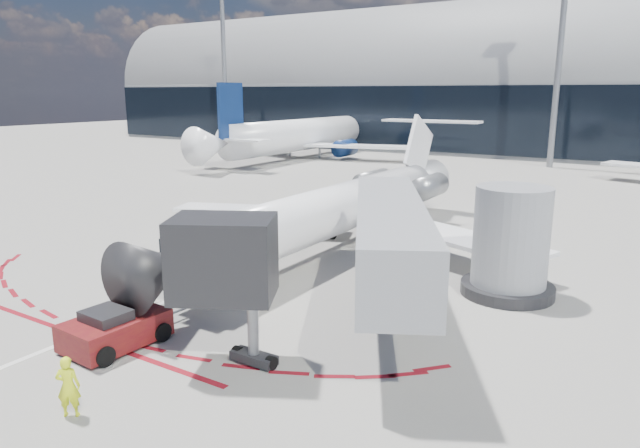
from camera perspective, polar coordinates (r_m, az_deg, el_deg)
The scene contains 12 objects.
ground at distance 30.47m, azimuth -4.99°, elevation -3.55°, with size 260.00×260.00×0.00m, color slate.
apron_centerline at distance 32.02m, azimuth -2.83°, elevation -2.68°, with size 0.25×40.00×0.01m, color silver.
apron_stop_bar at distance 22.95m, azimuth -22.83°, elevation -10.27°, with size 14.00×0.25×0.01m, color maroon.
terminal_building at distance 89.95m, azimuth 21.28°, elevation 12.12°, with size 150.00×24.15×24.00m.
jet_bridge at distance 22.44m, azimuth 10.39°, elevation -1.84°, with size 10.03×15.20×4.90m.
light_mast_west at distance 94.97m, azimuth -9.56°, elevation 15.22°, with size 0.70×0.70×25.00m, color gray.
light_mast_centre at distance 72.44m, azimuth 22.82°, elevation 15.12°, with size 0.70×0.70×25.00m, color gray.
regional_jet at distance 32.15m, azimuth 2.35°, elevation 1.78°, with size 23.28×28.71×7.19m.
pushback_tug at distance 21.47m, azimuth -19.81°, elevation -9.85°, with size 2.47×5.46×1.41m.
ramp_worker at distance 17.53m, azimuth -23.88°, elevation -14.63°, with size 0.64×0.42×1.76m, color #E8FF1A.
safety_cone_right at distance 23.59m, azimuth -21.95°, elevation -8.87°, with size 0.38×0.38×0.53m, color orange.
bg_airliner_0 at distance 78.40m, azimuth -1.13°, elevation 11.16°, with size 37.38×39.58×12.09m, color white, non-canonical shape.
Camera 1 is at (17.71, -23.22, 8.71)m, focal length 32.00 mm.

